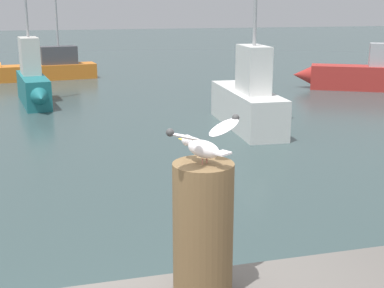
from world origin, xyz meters
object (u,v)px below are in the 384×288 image
at_px(boat_red, 365,75).
at_px(mooring_post, 203,229).
at_px(seagull, 203,142).
at_px(boat_orange, 39,69).
at_px(boat_teal, 33,81).
at_px(boat_white, 244,100).

bearing_deg(boat_red, mooring_post, -125.82).
xyz_separation_m(seagull, boat_red, (9.74, 13.48, -1.64)).
xyz_separation_m(boat_orange, boat_teal, (-0.10, -5.33, 0.25)).
relative_size(boat_orange, boat_white, 0.85).
relative_size(boat_orange, boat_teal, 0.92).
relative_size(mooring_post, boat_orange, 0.18).
xyz_separation_m(boat_red, boat_teal, (-11.05, 0.18, 0.15)).
distance_m(seagull, boat_teal, 13.81).
height_order(mooring_post, boat_teal, boat_teal).
bearing_deg(boat_white, boat_orange, 117.17).
xyz_separation_m(mooring_post, boat_orange, (-1.21, 19.00, -1.22)).
bearing_deg(boat_orange, boat_red, -26.75).
xyz_separation_m(mooring_post, boat_teal, (-1.31, 13.67, -0.97)).
xyz_separation_m(boat_white, boat_teal, (-5.07, 4.34, 0.04)).
xyz_separation_m(seagull, boat_white, (3.76, 9.32, -1.54)).
distance_m(boat_white, boat_teal, 6.68).
distance_m(seagull, boat_red, 16.71).
distance_m(seagull, boat_orange, 19.11).
relative_size(mooring_post, boat_red, 0.18).
bearing_deg(boat_orange, seagull, -86.37).
height_order(boat_orange, boat_red, boat_orange).
distance_m(mooring_post, seagull, 0.53).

